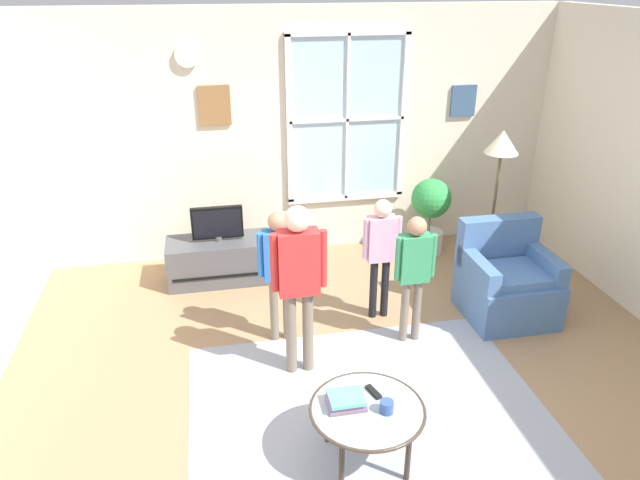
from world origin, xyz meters
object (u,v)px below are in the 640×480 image
object	(u,v)px
television	(217,223)
person_blue_shirt	(279,262)
person_red_shirt	(299,272)
book_stack	(346,401)
coffee_table	(367,412)
remote_near_books	(374,392)
armchair	(506,282)
person_green_shirt	(414,265)
tv_stand	(220,260)
floor_lamp	(500,157)
potted_plant_by_window	(430,209)
person_pink_shirt	(381,246)
cup	(387,407)

from	to	relation	value
television	person_blue_shirt	world-z (taller)	person_blue_shirt
person_red_shirt	book_stack	bearing A→B (deg)	-82.02
coffee_table	remote_near_books	bearing A→B (deg)	59.45
television	armchair	world-z (taller)	armchair
person_green_shirt	television	bearing A→B (deg)	137.63
tv_stand	person_green_shirt	distance (m)	2.17
tv_stand	book_stack	bearing A→B (deg)	-75.27
television	person_blue_shirt	size ratio (longest dim) A/B	0.43
remote_near_books	person_blue_shirt	world-z (taller)	person_blue_shirt
tv_stand	coffee_table	world-z (taller)	tv_stand
tv_stand	remote_near_books	xyz separation A→B (m)	(0.90, -2.55, 0.21)
person_blue_shirt	floor_lamp	xyz separation A→B (m)	(2.22, 0.64, 0.57)
person_green_shirt	potted_plant_by_window	bearing A→B (deg)	64.32
coffee_table	person_pink_shirt	distance (m)	1.81
remote_near_books	person_pink_shirt	size ratio (longest dim) A/B	0.12
remote_near_books	person_red_shirt	xyz separation A→B (m)	(-0.34, 0.90, 0.45)
coffee_table	person_red_shirt	bearing A→B (deg)	104.34
tv_stand	person_green_shirt	size ratio (longest dim) A/B	0.92
coffee_table	tv_stand	bearing A→B (deg)	106.96
television	cup	distance (m)	2.89
tv_stand	person_pink_shirt	bearing A→B (deg)	-35.48
armchair	person_pink_shirt	bearing A→B (deg)	170.94
coffee_table	person_blue_shirt	bearing A→B (deg)	103.21
armchair	remote_near_books	distance (m)	2.16
person_blue_shirt	person_pink_shirt	xyz separation A→B (m)	(0.93, 0.19, -0.02)
person_red_shirt	television	bearing A→B (deg)	108.57
tv_stand	potted_plant_by_window	xyz separation A→B (m)	(2.34, 0.21, 0.30)
book_stack	person_blue_shirt	distance (m)	1.49
coffee_table	person_green_shirt	size ratio (longest dim) A/B	0.64
potted_plant_by_window	television	bearing A→B (deg)	-174.83
person_pink_shirt	television	bearing A→B (deg)	144.60
armchair	person_pink_shirt	xyz separation A→B (m)	(-1.16, 0.18, 0.40)
armchair	television	bearing A→B (deg)	155.23
book_stack	person_blue_shirt	bearing A→B (deg)	98.86
person_green_shirt	floor_lamp	xyz separation A→B (m)	(1.13, 0.88, 0.60)
person_blue_shirt	person_pink_shirt	size ratio (longest dim) A/B	1.03
book_stack	remote_near_books	xyz separation A→B (m)	(0.20, 0.08, -0.03)
book_stack	person_red_shirt	bearing A→B (deg)	97.98
armchair	potted_plant_by_window	bearing A→B (deg)	98.93
armchair	person_pink_shirt	world-z (taller)	person_pink_shirt
television	person_blue_shirt	xyz separation A→B (m)	(0.47, -1.19, 0.11)
person_red_shirt	floor_lamp	world-z (taller)	floor_lamp
coffee_table	potted_plant_by_window	xyz separation A→B (m)	(1.52, 2.89, 0.13)
person_red_shirt	person_green_shirt	distance (m)	1.04
person_green_shirt	floor_lamp	size ratio (longest dim) A/B	0.73
coffee_table	remote_near_books	size ratio (longest dim) A/B	5.30
television	person_pink_shirt	world-z (taller)	person_pink_shirt
armchair	coffee_table	bearing A→B (deg)	-139.20
person_red_shirt	person_pink_shirt	xyz separation A→B (m)	(0.85, 0.66, -0.16)
coffee_table	person_green_shirt	distance (m)	1.50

